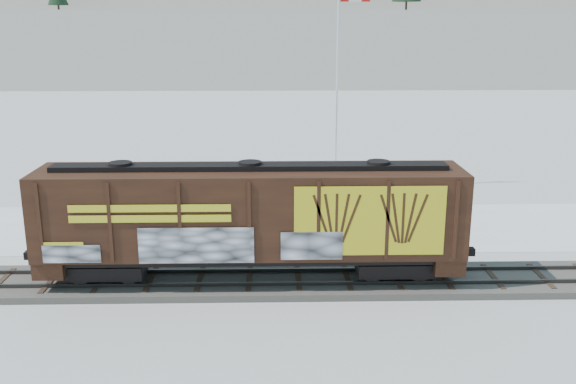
{
  "coord_description": "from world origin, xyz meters",
  "views": [
    {
      "loc": [
        -0.98,
        -24.31,
        10.44
      ],
      "look_at": [
        -0.35,
        3.0,
        3.12
      ],
      "focal_mm": 40.0,
      "sensor_mm": 36.0,
      "label": 1
    }
  ],
  "objects_px": {
    "car_silver": "(179,220)",
    "car_dark": "(330,210)",
    "hopper_railcar": "(251,215)",
    "car_white": "(210,220)",
    "flagpole": "(338,116)"
  },
  "relations": [
    {
      "from": "car_dark",
      "to": "hopper_railcar",
      "type": "bearing_deg",
      "value": 138.48
    },
    {
      "from": "car_silver",
      "to": "car_white",
      "type": "bearing_deg",
      "value": -103.84
    },
    {
      "from": "car_white",
      "to": "car_dark",
      "type": "distance_m",
      "value": 6.59
    },
    {
      "from": "hopper_railcar",
      "to": "flagpole",
      "type": "relative_size",
      "value": 1.31
    },
    {
      "from": "car_white",
      "to": "flagpole",
      "type": "bearing_deg",
      "value": -34.73
    },
    {
      "from": "flagpole",
      "to": "car_white",
      "type": "xyz_separation_m",
      "value": [
        -7.16,
        -8.58,
        -3.94
      ]
    },
    {
      "from": "car_dark",
      "to": "flagpole",
      "type": "bearing_deg",
      "value": -24.96
    },
    {
      "from": "car_silver",
      "to": "car_white",
      "type": "relative_size",
      "value": 0.78
    },
    {
      "from": "flagpole",
      "to": "car_dark",
      "type": "distance_m",
      "value": 7.65
    },
    {
      "from": "hopper_railcar",
      "to": "car_dark",
      "type": "distance_m",
      "value": 9.57
    },
    {
      "from": "hopper_railcar",
      "to": "car_silver",
      "type": "relative_size",
      "value": 4.28
    },
    {
      "from": "car_white",
      "to": "car_silver",
      "type": "bearing_deg",
      "value": 76.21
    },
    {
      "from": "car_silver",
      "to": "car_dark",
      "type": "relative_size",
      "value": 0.93
    },
    {
      "from": "hopper_railcar",
      "to": "car_dark",
      "type": "xyz_separation_m",
      "value": [
        3.94,
        8.4,
        -2.35
      ]
    },
    {
      "from": "car_silver",
      "to": "car_dark",
      "type": "xyz_separation_m",
      "value": [
        7.82,
        1.68,
        -0.05
      ]
    }
  ]
}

